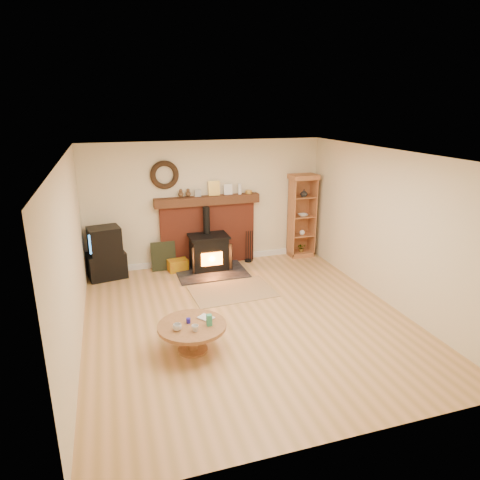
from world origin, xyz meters
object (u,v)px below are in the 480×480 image
object	(u,v)px
wood_stove	(209,253)
tv_unit	(106,254)
curio_cabinet	(301,216)
coffee_table	(192,329)

from	to	relation	value
wood_stove	tv_unit	size ratio (longest dim) A/B	1.35
tv_unit	curio_cabinet	world-z (taller)	curio_cabinet
wood_stove	curio_cabinet	world-z (taller)	curio_cabinet
wood_stove	coffee_table	bearing A→B (deg)	-107.67
curio_cabinet	wood_stove	bearing A→B (deg)	-172.72
tv_unit	coffee_table	bearing A→B (deg)	-70.70
tv_unit	curio_cabinet	bearing A→B (deg)	1.16
wood_stove	coffee_table	size ratio (longest dim) A/B	1.47
curio_cabinet	coffee_table	world-z (taller)	curio_cabinet
curio_cabinet	tv_unit	bearing A→B (deg)	-178.84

